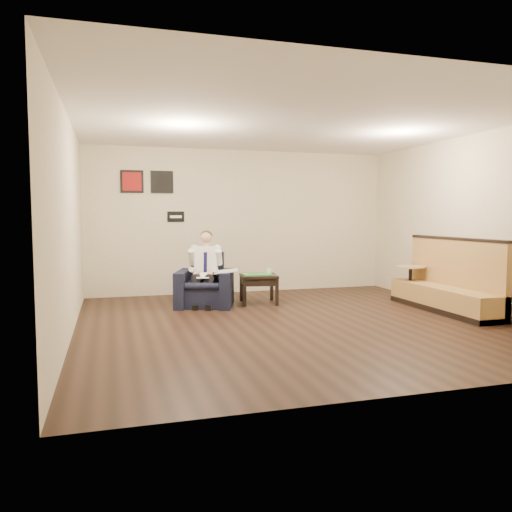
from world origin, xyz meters
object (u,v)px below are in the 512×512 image
object	(u,v)px
green_folder	(257,274)
smartphone	(260,273)
side_table	(259,289)
cafe_table	(410,284)
banquette	(444,275)
coffee_mug	(269,270)
armchair	(205,280)
seated_man	(204,271)

from	to	relation	value
green_folder	smartphone	world-z (taller)	green_folder
side_table	cafe_table	size ratio (longest dim) A/B	0.96
banquette	coffee_mug	bearing A→B (deg)	146.85
coffee_mug	banquette	world-z (taller)	banquette
side_table	smartphone	size ratio (longest dim) A/B	3.93
side_table	coffee_mug	world-z (taller)	coffee_mug
cafe_table	coffee_mug	bearing A→B (deg)	162.27
green_folder	smartphone	bearing A→B (deg)	57.19
green_folder	coffee_mug	world-z (taller)	coffee_mug
banquette	cafe_table	xyz separation A→B (m)	(-0.07, 0.83, -0.26)
armchair	coffee_mug	xyz separation A→B (m)	(1.16, 0.08, 0.11)
armchair	seated_man	size ratio (longest dim) A/B	0.75
side_table	green_folder	distance (m)	0.26
side_table	green_folder	size ratio (longest dim) A/B	1.22
side_table	green_folder	bearing A→B (deg)	-155.16
side_table	smartphone	bearing A→B (deg)	63.80
coffee_mug	cafe_table	distance (m)	2.49
smartphone	cafe_table	xyz separation A→B (m)	(2.50, -0.82, -0.19)
smartphone	cafe_table	world-z (taller)	cafe_table
armchair	banquette	world-z (taller)	banquette
green_folder	coffee_mug	size ratio (longest dim) A/B	4.74
coffee_mug	seated_man	bearing A→B (deg)	-170.79
green_folder	side_table	bearing A→B (deg)	24.84
side_table	green_folder	world-z (taller)	green_folder
seated_man	cafe_table	world-z (taller)	seated_man
armchair	green_folder	distance (m)	0.91
smartphone	cafe_table	distance (m)	2.63
seated_man	banquette	bearing A→B (deg)	-3.18
smartphone	banquette	size ratio (longest dim) A/B	0.07
side_table	coffee_mug	xyz separation A→B (m)	(0.22, 0.10, 0.30)
armchair	smartphone	world-z (taller)	armchair
armchair	smartphone	bearing A→B (deg)	26.22
coffee_mug	banquette	size ratio (longest dim) A/B	0.05
banquette	smartphone	bearing A→B (deg)	147.21
armchair	side_table	distance (m)	0.96
seated_man	cafe_table	bearing A→B (deg)	8.88
armchair	green_folder	world-z (taller)	armchair
banquette	cafe_table	bearing A→B (deg)	94.64
seated_man	side_table	bearing A→B (deg)	23.23
banquette	cafe_table	size ratio (longest dim) A/B	3.51
armchair	coffee_mug	bearing A→B (deg)	21.98
armchair	banquette	size ratio (longest dim) A/B	0.40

